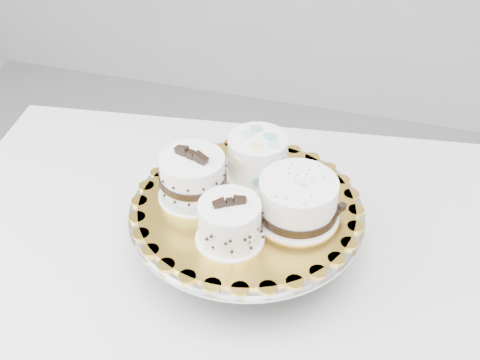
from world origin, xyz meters
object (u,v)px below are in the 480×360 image
(cake_dots, at_px, (258,156))
(cake_board, at_px, (247,206))
(cake_banded, at_px, (193,179))
(cake_ribbon, at_px, (299,201))
(table, at_px, (252,284))
(cake_stand, at_px, (247,222))
(cake_swirl, at_px, (230,223))

(cake_dots, bearing_deg, cake_board, -99.02)
(cake_banded, bearing_deg, cake_ribbon, 17.72)
(cake_dots, bearing_deg, cake_banded, -147.42)
(table, xyz_separation_m, cake_stand, (-0.01, -0.01, 0.15))
(cake_dots, bearing_deg, cake_stand, -99.02)
(cake_board, xyz_separation_m, cake_swirl, (-0.00, -0.08, 0.03))
(cake_swirl, bearing_deg, cake_board, 56.90)
(table, height_order, cake_dots, cake_dots)
(table, distance_m, cake_swirl, 0.24)
(cake_stand, height_order, cake_swirl, cake_swirl)
(table, relative_size, cake_swirl, 9.91)
(table, bearing_deg, cake_board, -156.36)
(cake_stand, xyz_separation_m, cake_swirl, (-0.00, -0.08, 0.07))
(cake_dots, bearing_deg, cake_ribbon, -56.81)
(cake_board, bearing_deg, cake_dots, 93.47)
(cake_board, bearing_deg, cake_swirl, -92.14)
(cake_stand, bearing_deg, cake_board, 0.00)
(cake_stand, height_order, cake_banded, cake_banded)
(cake_board, height_order, cake_banded, cake_banded)
(cake_stand, distance_m, cake_banded, 0.11)
(cake_swirl, height_order, cake_dots, cake_swirl)
(cake_swirl, relative_size, cake_ribbon, 0.81)
(cake_dots, distance_m, cake_ribbon, 0.12)
(cake_banded, relative_size, cake_dots, 1.07)
(table, height_order, cake_swirl, cake_swirl)
(cake_banded, relative_size, cake_ribbon, 0.84)
(table, height_order, cake_ribbon, cake_ribbon)
(cake_banded, bearing_deg, cake_stand, 19.62)
(cake_board, bearing_deg, table, 31.17)
(table, distance_m, cake_board, 0.19)
(table, xyz_separation_m, cake_ribbon, (0.07, -0.01, 0.22))
(cake_stand, distance_m, cake_dots, 0.11)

